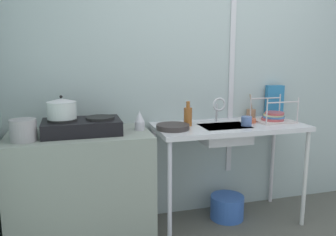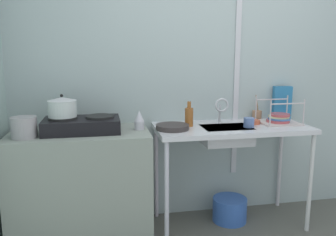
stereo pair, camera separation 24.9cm
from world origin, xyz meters
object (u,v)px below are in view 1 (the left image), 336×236
Objects in this scene: pot_on_left_burner at (62,108)px; percolator at (140,121)px; pot_beside_stove at (23,130)px; stove at (82,126)px; dish_rack at (273,117)px; sink_basin at (225,134)px; cup_by_rack at (246,121)px; bottle_by_sink at (188,116)px; small_bowl_on_drainboard at (250,120)px; frying_pan at (173,127)px; bucket_on_floor at (227,207)px; utensil_jar at (251,113)px; cereal_box at (274,101)px; faucet at (219,106)px.

pot_on_left_burner is 0.61m from percolator.
stove is at bearing 16.32° from pot_beside_stove.
dish_rack reaches higher than percolator.
sink_basin is at bearing -1.77° from stove.
pot_beside_stove is 1.78m from cup_by_rack.
bottle_by_sink is (0.89, 0.05, 0.03)m from stove.
small_bowl_on_drainboard is at bearing 14.64° from sink_basin.
frying_pan is 0.99m from dish_rack.
bucket_on_floor is at bearing 1.89° from stove.
bucket_on_floor is at bearing 1.70° from pot_on_left_burner.
utensil_jar is (0.40, 0.27, 0.12)m from sink_basin.
bottle_by_sink is at bearing 164.10° from sink_basin.
bucket_on_floor is at bearing 178.32° from small_bowl_on_drainboard.
sink_basin is 0.22m from cup_by_rack.
sink_basin is (1.34, -0.04, -0.28)m from pot_on_left_burner.
cereal_box is 1.34× the size of utensil_jar.
faucet reaches higher than pot_beside_stove.
stove is 1.61m from utensil_jar.
stove is 1.20m from faucet.
utensil_jar is at bearing 11.42° from percolator.
cereal_box is (2.26, 0.37, 0.07)m from pot_beside_stove.
stove is 6.57× the size of cup_by_rack.
dish_rack is at bearing -2.36° from bucket_on_floor.
dish_rack is 1.07× the size of bucket_on_floor.
cup_by_rack is (0.18, -0.18, -0.11)m from faucet.
cereal_box is (1.13, 0.29, 0.13)m from frying_pan.
cereal_box is at bearing 7.57° from stove.
bottle_by_sink is 0.70× the size of cereal_box.
dish_rack reaches higher than stove.
sink_basin is (1.19, -0.04, -0.13)m from stove.
cup_by_rack is 0.51m from bottle_by_sink.
percolator is 0.43m from bottle_by_sink.
pot_beside_stove is (-0.27, -0.12, -0.13)m from pot_on_left_burner.
dish_rack is 0.29m from cereal_box.
stove reaches higher than frying_pan.
cereal_box reaches higher than utensil_jar.
dish_rack is 1.55× the size of bottle_by_sink.
pot_beside_stove is at bearing -176.23° from frying_pan.
cup_by_rack is 0.29× the size of cereal_box.
cup_by_rack is 0.82× the size of small_bowl_on_drainboard.
small_bowl_on_drainboard is at bearing -144.15° from cereal_box.
cup_by_rack is at bearing 1.14° from pot_beside_stove.
cereal_box is (0.38, 0.21, 0.14)m from small_bowl_on_drainboard.
dish_rack is (0.98, 0.07, 0.02)m from frying_pan.
sink_basin is 0.53m from dish_rack.
stove is 0.89m from bottle_by_sink.
stove is 2.77× the size of bottle_by_sink.
utensil_jar is at bearing 10.00° from pot_beside_stove.
stove is at bearing -175.31° from faucet.
utensil_jar is at bearing 34.00° from sink_basin.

